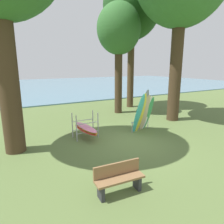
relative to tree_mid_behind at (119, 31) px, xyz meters
The scene contains 7 objects.
ground_plane 8.36m from the tree_mid_behind, 115.38° to the right, with size 80.00×80.00×0.00m, color #566B38.
lake_water 24.11m from the tree_mid_behind, 96.32° to the left, with size 80.00×36.00×0.10m, color slate.
tree_mid_behind is the anchor object (origin of this frame).
tree_far_left_back 3.24m from the tree_mid_behind, 34.29° to the left, with size 4.50×4.50×10.59m.
leaning_board_pile 6.64m from the tree_mid_behind, 104.47° to the right, with size 1.56×1.02×2.31m.
board_storage_rack 7.77m from the tree_mid_behind, 137.72° to the right, with size 1.15×2.13×1.25m.
park_bench 11.19m from the tree_mid_behind, 121.27° to the right, with size 1.43×0.52×0.85m.
Camera 1 is at (-5.15, -7.20, 3.47)m, focal length 32.26 mm.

